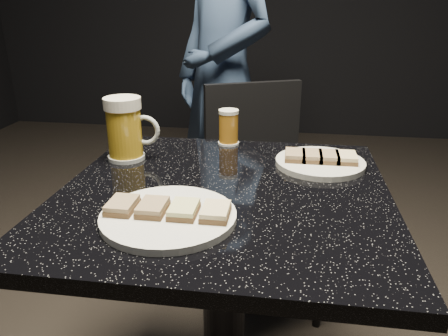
{
  "coord_description": "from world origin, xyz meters",
  "views": [
    {
      "loc": [
        0.13,
        -0.85,
        1.13
      ],
      "look_at": [
        0.0,
        0.0,
        0.8
      ],
      "focal_mm": 35.0,
      "sensor_mm": 36.0,
      "label": 1
    }
  ],
  "objects_px": {
    "plate_large": "(169,216)",
    "plate_small": "(320,163)",
    "chair": "(261,185)",
    "patron": "(223,78)",
    "beer_mug": "(125,129)",
    "table": "(224,284)",
    "beer_tumbler": "(229,127)"
  },
  "relations": [
    {
      "from": "plate_large",
      "to": "plate_small",
      "type": "xyz_separation_m",
      "value": [
        0.29,
        0.33,
        0.0
      ]
    },
    {
      "from": "table",
      "to": "chair",
      "type": "xyz_separation_m",
      "value": [
        0.04,
        0.62,
        -0.01
      ]
    },
    {
      "from": "patron",
      "to": "chair",
      "type": "xyz_separation_m",
      "value": [
        0.21,
        -0.48,
        -0.3
      ]
    },
    {
      "from": "plate_small",
      "to": "patron",
      "type": "distance_m",
      "value": 1.0
    },
    {
      "from": "plate_large",
      "to": "table",
      "type": "bearing_deg",
      "value": 61.56
    },
    {
      "from": "table",
      "to": "beer_mug",
      "type": "relative_size",
      "value": 4.75
    },
    {
      "from": "plate_small",
      "to": "beer_tumbler",
      "type": "distance_m",
      "value": 0.28
    },
    {
      "from": "beer_mug",
      "to": "beer_tumbler",
      "type": "height_order",
      "value": "beer_mug"
    },
    {
      "from": "beer_mug",
      "to": "patron",
      "type": "bearing_deg",
      "value": 83.66
    },
    {
      "from": "plate_large",
      "to": "chair",
      "type": "bearing_deg",
      "value": 80.82
    },
    {
      "from": "plate_small",
      "to": "beer_mug",
      "type": "bearing_deg",
      "value": -177.38
    },
    {
      "from": "table",
      "to": "patron",
      "type": "bearing_deg",
      "value": 98.6
    },
    {
      "from": "beer_mug",
      "to": "chair",
      "type": "distance_m",
      "value": 0.66
    },
    {
      "from": "plate_small",
      "to": "table",
      "type": "xyz_separation_m",
      "value": [
        -0.21,
        -0.18,
        -0.25
      ]
    },
    {
      "from": "plate_large",
      "to": "table",
      "type": "relative_size",
      "value": 0.34
    },
    {
      "from": "plate_small",
      "to": "chair",
      "type": "distance_m",
      "value": 0.54
    },
    {
      "from": "plate_small",
      "to": "beer_mug",
      "type": "relative_size",
      "value": 1.37
    },
    {
      "from": "patron",
      "to": "beer_mug",
      "type": "bearing_deg",
      "value": -51.7
    },
    {
      "from": "beer_tumbler",
      "to": "patron",
      "type": "bearing_deg",
      "value": 99.56
    },
    {
      "from": "plate_large",
      "to": "beer_tumbler",
      "type": "xyz_separation_m",
      "value": [
        0.05,
        0.46,
        0.04
      ]
    },
    {
      "from": "plate_large",
      "to": "beer_mug",
      "type": "relative_size",
      "value": 1.6
    },
    {
      "from": "plate_small",
      "to": "patron",
      "type": "height_order",
      "value": "patron"
    },
    {
      "from": "table",
      "to": "beer_tumbler",
      "type": "relative_size",
      "value": 7.65
    },
    {
      "from": "chair",
      "to": "plate_small",
      "type": "bearing_deg",
      "value": -69.42
    },
    {
      "from": "plate_small",
      "to": "table",
      "type": "height_order",
      "value": "plate_small"
    },
    {
      "from": "patron",
      "to": "chair",
      "type": "bearing_deg",
      "value": -21.59
    },
    {
      "from": "plate_large",
      "to": "patron",
      "type": "relative_size",
      "value": 0.16
    },
    {
      "from": "plate_large",
      "to": "table",
      "type": "height_order",
      "value": "plate_large"
    },
    {
      "from": "patron",
      "to": "beer_tumbler",
      "type": "distance_m",
      "value": 0.8
    },
    {
      "from": "table",
      "to": "chair",
      "type": "relative_size",
      "value": 0.88
    },
    {
      "from": "patron",
      "to": "table",
      "type": "xyz_separation_m",
      "value": [
        0.17,
        -1.1,
        -0.29
      ]
    },
    {
      "from": "table",
      "to": "chair",
      "type": "bearing_deg",
      "value": 85.98
    }
  ]
}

